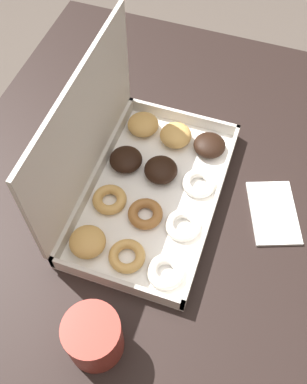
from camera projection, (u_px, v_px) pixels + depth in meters
ground_plane at (173, 338)px, 1.48m from camera, size 8.00×8.00×0.00m
dining_table at (185, 254)px, 0.93m from camera, size 1.19×1.04×0.75m
donut_box at (137, 173)px, 0.87m from camera, size 0.41×0.26×0.28m
coffee_mug at (94, 337)px, 0.70m from camera, size 0.09×0.09×0.09m
paper_napkin at (273, 213)px, 0.88m from camera, size 0.16×0.13×0.01m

